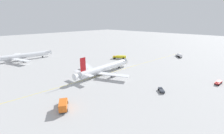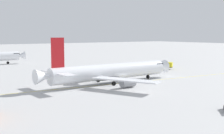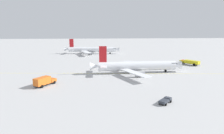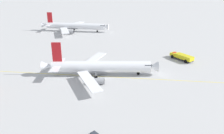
% 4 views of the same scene
% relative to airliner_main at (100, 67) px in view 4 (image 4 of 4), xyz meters
% --- Properties ---
extents(ground_plane, '(600.00, 600.00, 0.00)m').
position_rel_airliner_main_xyz_m(ground_plane, '(-1.60, -3.12, -2.92)').
color(ground_plane, '#B2B2B2').
extents(airliner_main, '(35.79, 40.49, 11.88)m').
position_rel_airliner_main_xyz_m(airliner_main, '(0.00, 0.00, 0.00)').
color(airliner_main, white).
rests_on(airliner_main, ground_plane).
extents(airliner_secondary, '(36.29, 42.76, 11.41)m').
position_rel_airliner_main_xyz_m(airliner_secondary, '(66.80, 21.06, 0.24)').
color(airliner_secondary, white).
rests_on(airliner_secondary, ground_plane).
extents(fire_tender_truck, '(9.99, 8.46, 2.50)m').
position_rel_airliner_main_xyz_m(fire_tender_truck, '(16.11, -32.71, -1.38)').
color(fire_tender_truck, '#232326').
rests_on(fire_tender_truck, ground_plane).
extents(taxiway_centreline, '(17.83, 185.01, 0.01)m').
position_rel_airliner_main_xyz_m(taxiway_centreline, '(-1.08, 2.31, -2.91)').
color(taxiway_centreline, yellow).
rests_on(taxiway_centreline, ground_plane).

